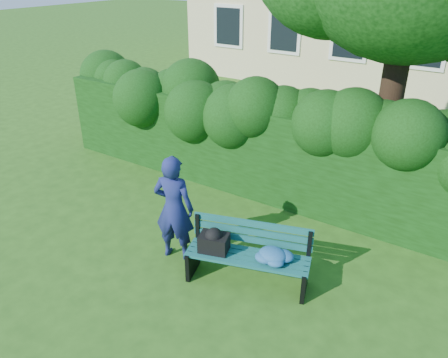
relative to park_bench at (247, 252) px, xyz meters
The scene contains 4 objects.
ground 1.27m from the park_bench, 157.92° to the left, with size 80.00×80.00×0.00m, color #295216.
hedge 2.87m from the park_bench, 112.20° to the left, with size 10.00×1.00×1.80m.
park_bench is the anchor object (origin of this frame).
man_reading 1.30m from the park_bench, behind, with size 0.63×0.42×1.74m, color navy.
Camera 1 is at (3.64, -4.89, 4.24)m, focal length 35.00 mm.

